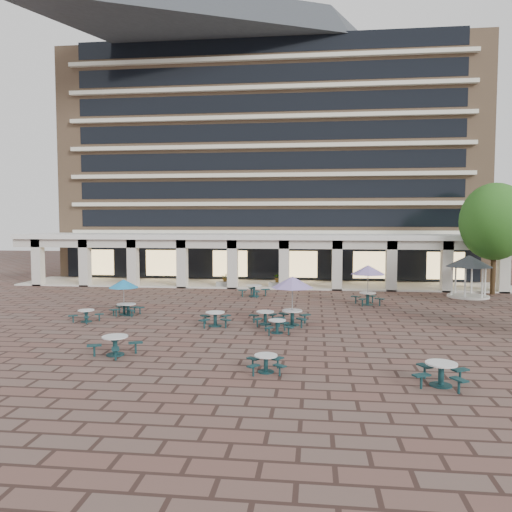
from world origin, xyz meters
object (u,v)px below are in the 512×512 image
(picnic_table_0, at_px, (86,315))
(planter_right, at_px, (278,282))
(picnic_table_2, at_px, (266,362))
(planter_left, at_px, (225,282))
(picnic_table_1, at_px, (115,344))
(gazebo, at_px, (469,266))

(picnic_table_0, xyz_separation_m, planter_right, (9.46, 14.86, 0.14))
(picnic_table_2, height_order, planter_left, planter_left)
(picnic_table_1, bearing_deg, gazebo, 64.87)
(gazebo, distance_m, planter_left, 18.80)
(picnic_table_1, xyz_separation_m, picnic_table_2, (6.39, -1.61, -0.09))
(picnic_table_0, bearing_deg, gazebo, 44.97)
(picnic_table_1, bearing_deg, picnic_table_2, 7.66)
(picnic_table_1, xyz_separation_m, gazebo, (19.24, 18.00, 1.81))
(planter_left, bearing_deg, picnic_table_1, -92.17)
(picnic_table_2, height_order, gazebo, gazebo)
(picnic_table_1, relative_size, planter_left, 1.43)
(picnic_table_0, xyz_separation_m, planter_left, (5.08, 14.86, 0.06))
(picnic_table_1, xyz_separation_m, planter_right, (5.18, 21.21, 0.06))
(picnic_table_1, bearing_deg, planter_left, 109.59)
(gazebo, bearing_deg, picnic_table_1, -136.90)
(planter_right, bearing_deg, gazebo, -12.87)
(picnic_table_2, xyz_separation_m, gazebo, (12.85, 19.61, 1.89))
(picnic_table_1, height_order, planter_right, planter_right)
(picnic_table_2, bearing_deg, picnic_table_0, 135.15)
(picnic_table_0, distance_m, picnic_table_2, 13.31)
(picnic_table_0, xyz_separation_m, picnic_table_1, (4.28, -6.36, 0.08))
(picnic_table_0, xyz_separation_m, gazebo, (23.51, 11.64, 1.89))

